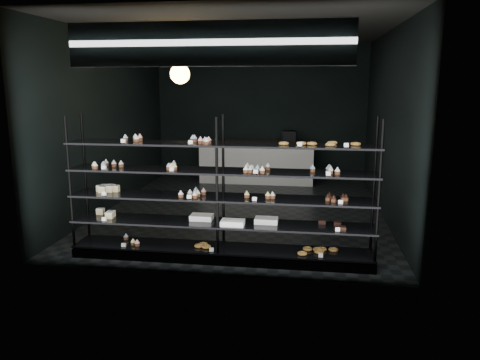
{
  "coord_description": "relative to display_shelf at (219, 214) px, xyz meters",
  "views": [
    {
      "loc": [
        1.15,
        -8.28,
        2.33
      ],
      "look_at": [
        0.22,
        -1.9,
        0.97
      ],
      "focal_mm": 35.0,
      "sensor_mm": 36.0,
      "label": 1
    }
  ],
  "objects": [
    {
      "name": "signage",
      "position": [
        -0.02,
        -0.48,
        2.12
      ],
      "size": [
        3.3,
        0.05,
        0.5
      ],
      "color": "#0B0C39",
      "rests_on": "room"
    },
    {
      "name": "pendant_lamp",
      "position": [
        -0.87,
        1.41,
        1.82
      ],
      "size": [
        0.3,
        0.3,
        0.88
      ],
      "color": "black",
      "rests_on": "room"
    },
    {
      "name": "service_counter",
      "position": [
        -0.03,
        4.95,
        -0.13
      ],
      "size": [
        2.74,
        0.65,
        1.23
      ],
      "color": "silver",
      "rests_on": "room"
    },
    {
      "name": "room",
      "position": [
        -0.02,
        2.45,
        0.97
      ],
      "size": [
        5.01,
        6.01,
        3.2
      ],
      "color": "black",
      "rests_on": "ground"
    },
    {
      "name": "display_shelf",
      "position": [
        0.0,
        0.0,
        0.0
      ],
      "size": [
        4.0,
        0.5,
        1.91
      ],
      "color": "black",
      "rests_on": "room"
    }
  ]
}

